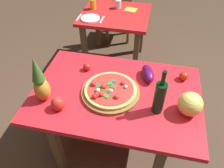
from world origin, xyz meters
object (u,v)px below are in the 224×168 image
(pizza, at_px, (110,90))
(wine_bottle, at_px, (159,97))
(display_table, at_px, (116,100))
(pizza_board, at_px, (111,92))
(drinking_glass_juice, at_px, (93,4))
(fork_utensil, at_px, (79,17))
(melon, at_px, (190,104))
(knife_utensil, at_px, (102,20))
(napkin_folded, at_px, (131,10))
(background_table, at_px, (115,23))
(drinking_glass_water, at_px, (118,4))
(tomato_by_bottle, at_px, (184,76))
(dining_chair, at_px, (119,11))
(eggplant, at_px, (148,74))
(pineapple_left, at_px, (40,82))
(dinner_plate, at_px, (90,18))
(tomato_near_board, at_px, (87,67))
(bell_pepper, at_px, (58,104))

(pizza, bearing_deg, wine_bottle, -13.92)
(display_table, relative_size, pizza_board, 2.90)
(drinking_glass_juice, bearing_deg, fork_utensil, -110.38)
(display_table, distance_m, pizza_board, 0.11)
(melon, distance_m, knife_utensil, 1.50)
(pizza, xyz_separation_m, napkin_folded, (-0.06, 1.47, -0.04))
(drinking_glass_juice, bearing_deg, background_table, -11.11)
(pizza_board, bearing_deg, wine_bottle, -14.96)
(drinking_glass_water, bearing_deg, knife_utensil, -108.16)
(display_table, xyz_separation_m, pizza_board, (-0.04, -0.02, 0.10))
(drinking_glass_juice, bearing_deg, wine_bottle, -59.33)
(tomato_by_bottle, bearing_deg, drinking_glass_water, 122.49)
(dining_chair, bearing_deg, pizza_board, 98.42)
(background_table, height_order, pizza, pizza)
(drinking_glass_water, distance_m, knife_utensil, 0.38)
(eggplant, bearing_deg, wine_bottle, -73.60)
(display_table, relative_size, pineapple_left, 3.43)
(background_table, distance_m, eggplant, 1.22)
(knife_utensil, bearing_deg, pineapple_left, -93.83)
(background_table, relative_size, melon, 4.93)
(drinking_glass_juice, xyz_separation_m, knife_utensil, (0.18, -0.27, -0.06))
(pizza_board, xyz_separation_m, wine_bottle, (0.35, -0.09, 0.12))
(dinner_plate, bearing_deg, tomato_near_board, -75.06)
(tomato_by_bottle, height_order, drinking_glass_juice, drinking_glass_juice)
(display_table, height_order, pizza_board, pizza_board)
(pizza_board, height_order, bell_pepper, bell_pepper)
(display_table, bearing_deg, dining_chair, 100.12)
(dining_chair, distance_m, melon, 2.19)
(dining_chair, bearing_deg, melon, 112.86)
(display_table, relative_size, tomato_by_bottle, 17.44)
(melon, height_order, napkin_folded, melon)
(display_table, bearing_deg, drinking_glass_juice, 112.57)
(display_table, xyz_separation_m, fork_utensil, (-0.67, 1.10, 0.09))
(tomato_by_bottle, relative_size, napkin_folded, 0.52)
(pizza, height_order, tomato_by_bottle, pizza)
(dining_chair, relative_size, pizza_board, 1.95)
(pizza_board, distance_m, pizza, 0.03)
(pineapple_left, height_order, melon, pineapple_left)
(pizza, bearing_deg, pineapple_left, -161.73)
(tomato_near_board, relative_size, napkin_folded, 0.49)
(dining_chair, height_order, pizza_board, dining_chair)
(background_table, relative_size, knife_utensil, 4.57)
(dining_chair, distance_m, pineapple_left, 2.13)
(display_table, relative_size, wine_bottle, 3.56)
(tomato_near_board, xyz_separation_m, fork_utensil, (-0.38, 0.89, -0.03))
(tomato_by_bottle, bearing_deg, melon, -86.09)
(dining_chair, relative_size, pizza, 2.19)
(bell_pepper, relative_size, tomato_near_board, 1.56)
(knife_utensil, height_order, napkin_folded, knife_utensil)
(pineapple_left, height_order, napkin_folded, pineapple_left)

